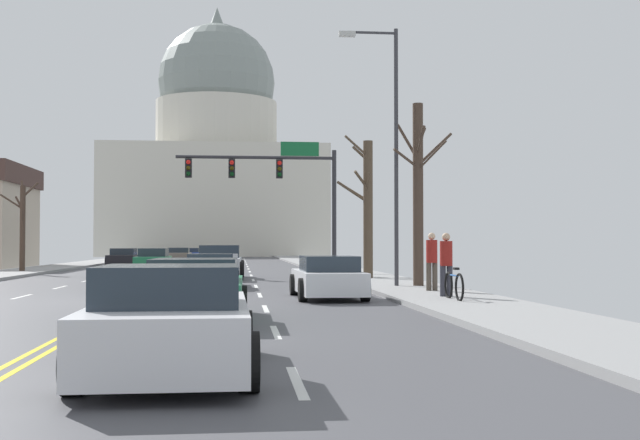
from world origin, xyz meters
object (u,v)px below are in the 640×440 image
sedan_near_03 (195,291)px  pedestrian_00 (432,258)px  signal_gantry (277,178)px  pedestrian_01 (446,261)px  street_lamp_right (389,136)px  sedan_oncoming_00 (153,260)px  sedan_near_02 (328,278)px  sedan_oncoming_03 (190,254)px  sedan_near_04 (171,324)px  sedan_oncoming_02 (179,256)px  pickup_truck_near_00 (219,263)px  sedan_oncoming_01 (123,258)px  sedan_near_01 (211,271)px  bicycle_parked (454,286)px

sedan_near_03 → pedestrian_00: 10.22m
signal_gantry → pedestrian_01: (3.71, -18.56, -3.71)m
street_lamp_right → sedan_near_03: (-5.99, -10.67, -4.64)m
street_lamp_right → sedan_oncoming_00: street_lamp_right is taller
sedan_near_02 → sedan_oncoming_03: size_ratio=1.10×
sedan_near_02 → pedestrian_01: bearing=-28.5°
street_lamp_right → sedan_near_04: (-5.93, -17.37, -4.64)m
signal_gantry → pedestrian_00: size_ratio=4.50×
sedan_near_04 → sedan_oncoming_02: (-4.02, 57.69, -0.02)m
sedan_near_02 → pedestrian_01: pedestrian_01 is taller
pickup_truck_near_00 → sedan_near_02: (3.40, -13.55, -0.11)m
signal_gantry → pedestrian_01: 19.29m
street_lamp_right → sedan_oncoming_01: size_ratio=1.90×
signal_gantry → sedan_near_01: 11.78m
sedan_oncoming_00 → pedestrian_01: pedestrian_01 is taller
sedan_near_04 → sedan_near_02: bearing=75.8°
sedan_near_01 → sedan_oncoming_02: size_ratio=0.96×
pedestrian_00 → pedestrian_01: (-0.26, -2.70, -0.03)m
pickup_truck_near_00 → sedan_oncoming_01: (-7.23, 22.01, -0.10)m
signal_gantry → sedan_oncoming_01: bearing=118.1°
sedan_near_01 → sedan_oncoming_00: sedan_oncoming_00 is taller
sedan_near_01 → pedestrian_00: (6.84, -5.24, 0.55)m
street_lamp_right → sedan_near_02: bearing=-122.4°
signal_gantry → sedan_oncoming_02: bearing=103.8°
sedan_near_01 → pedestrian_00: 8.63m
signal_gantry → sedan_near_04: signal_gantry is taller
sedan_oncoming_01 → bicycle_parked: sedan_oncoming_01 is taller
sedan_oncoming_02 → sedan_oncoming_00: bearing=-89.8°
sedan_oncoming_01 → sedan_oncoming_02: size_ratio=0.98×
sedan_oncoming_03 → pedestrian_00: 56.16m
sedan_near_04 → sedan_oncoming_02: 57.83m
street_lamp_right → pedestrian_01: bearing=-85.2°
sedan_near_03 → sedan_near_02: bearing=62.7°
sedan_near_02 → sedan_oncoming_01: (-10.63, 35.56, 0.01)m
sedan_oncoming_02 → pedestrian_00: bearing=-76.1°
sedan_near_01 → sedan_near_02: (3.54, -6.29, 0.00)m
sedan_oncoming_03 → sedan_oncoming_02: bearing=-91.4°
sedan_oncoming_02 → signal_gantry: bearing=-76.2°
pickup_truck_near_00 → sedan_oncoming_01: 23.17m
pedestrian_00 → sedan_oncoming_00: bearing=115.2°
pickup_truck_near_00 → sedan_oncoming_02: (-3.99, 30.81, -0.10)m
sedan_oncoming_03 → bicycle_parked: 59.90m
bicycle_parked → sedan_oncoming_03: bearing=99.7°
bicycle_parked → sedan_oncoming_01: bearing=109.5°
sedan_near_04 → pickup_truck_near_00: bearing=90.1°
sedan_oncoming_01 → pickup_truck_near_00: bearing=-71.8°
signal_gantry → sedan_near_01: (-2.87, -10.62, -4.23)m
sedan_oncoming_00 → bicycle_parked: sedan_oncoming_00 is taller
bicycle_parked → sedan_near_03: bearing=-149.0°
sedan_near_04 → pedestrian_01: size_ratio=2.56×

